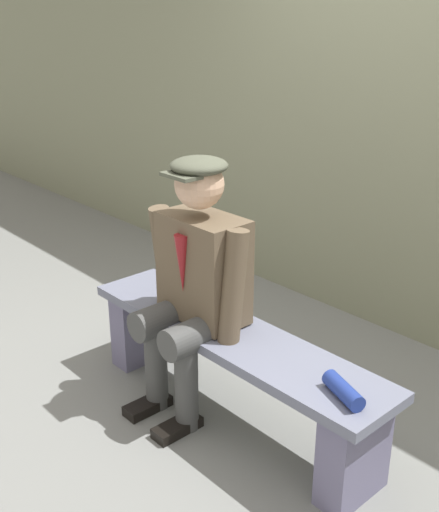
{
  "coord_description": "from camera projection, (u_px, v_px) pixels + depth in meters",
  "views": [
    {
      "loc": [
        -1.85,
        1.74,
        1.83
      ],
      "look_at": [
        0.07,
        0.0,
        0.81
      ],
      "focal_mm": 43.67,
      "sensor_mm": 36.0,
      "label": 1
    }
  ],
  "objects": [
    {
      "name": "ground_plane",
      "position": [
        230.0,
        415.0,
        3.03
      ],
      "size": [
        30.0,
        30.0,
        0.0
      ],
      "primitive_type": "plane",
      "color": "slate"
    },
    {
      "name": "bench",
      "position": [
        230.0,
        360.0,
        2.92
      ],
      "size": [
        1.69,
        0.37,
        0.46
      ],
      "color": "slate",
      "rests_on": "ground"
    },
    {
      "name": "seated_man",
      "position": [
        195.0,
        278.0,
        2.87
      ],
      "size": [
        0.59,
        0.51,
        1.25
      ],
      "color": "brown",
      "rests_on": "ground"
    },
    {
      "name": "rolled_magazine",
      "position": [
        343.0,
        390.0,
        2.35
      ],
      "size": [
        0.22,
        0.14,
        0.07
      ],
      "primitive_type": "cylinder",
      "rotation": [
        0.0,
        1.57,
        -0.36
      ],
      "color": "navy",
      "rests_on": "bench"
    },
    {
      "name": "stadium_wall",
      "position": [
        418.0,
        136.0,
        3.5
      ],
      "size": [
        12.0,
        0.24,
        2.36
      ],
      "primitive_type": "cube",
      "color": "gray",
      "rests_on": "ground"
    }
  ]
}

